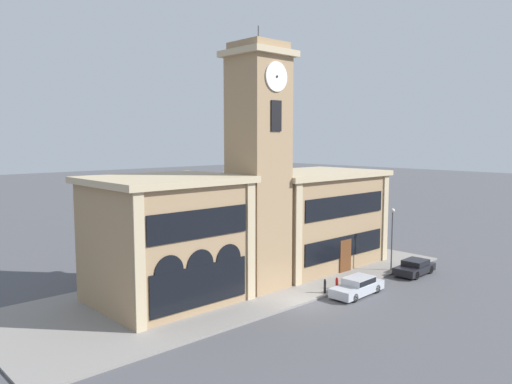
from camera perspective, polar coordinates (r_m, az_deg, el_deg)
ground_plane at (r=35.97m, az=5.81°, el=-12.60°), size 300.00×300.00×0.00m
sidewalk_kerb at (r=40.43m, az=-1.40°, el=-10.33°), size 37.67×13.31×0.15m
clock_tower at (r=37.59m, az=0.28°, el=2.79°), size 4.36×4.36×19.74m
town_hall_left_wing at (r=35.76m, az=-10.31°, el=-5.33°), size 10.19×8.88×8.92m
town_hall_right_wing at (r=45.76m, az=6.12°, el=-2.97°), size 13.40×8.88×8.60m
parked_car_near at (r=38.25m, az=11.54°, el=-10.45°), size 4.89×1.97×1.33m
parked_car_mid at (r=44.95m, az=17.68°, el=-8.15°), size 4.28×2.06×1.26m
street_lamp at (r=44.75m, az=15.31°, el=-4.14°), size 0.36×0.36×5.40m
bollard at (r=37.84m, az=7.88°, el=-10.61°), size 0.18×0.18×1.06m
fire_hydrant at (r=39.06m, az=9.23°, el=-10.25°), size 0.22×0.22×0.87m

